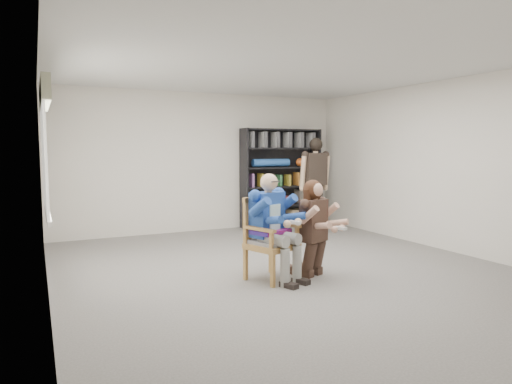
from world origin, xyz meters
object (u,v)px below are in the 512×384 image
seated_man (272,227)px  standing_man (315,187)px  kneeling_woman (315,229)px  bookshelf (281,178)px  armchair (272,239)px

seated_man → standing_man: standing_man is taller
kneeling_woman → bookshelf: bookshelf is taller
bookshelf → standing_man: 1.15m
armchair → seated_man: size_ratio=0.77×
standing_man → bookshelf: bearing=101.4°
seated_man → bookshelf: bookshelf is taller
seated_man → bookshelf: 4.14m
bookshelf → standing_man: bearing=-83.4°
kneeling_woman → standing_man: size_ratio=0.67×
seated_man → standing_man: size_ratio=0.74×
standing_man → armchair: bearing=-128.0°
bookshelf → standing_man: size_ratio=1.12×
seated_man → armchair: bearing=69.6°
armchair → bookshelf: size_ratio=0.51×
bookshelf → seated_man: bearing=-120.5°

